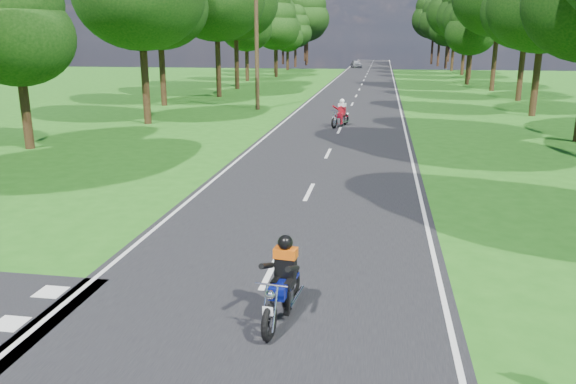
# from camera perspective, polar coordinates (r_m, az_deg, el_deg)

# --- Properties ---
(ground) EXTENTS (160.00, 160.00, 0.00)m
(ground) POSITION_cam_1_polar(r_m,az_deg,el_deg) (9.68, -4.04, -12.55)
(ground) COLOR #216116
(ground) RESTS_ON ground
(main_road) EXTENTS (7.00, 140.00, 0.02)m
(main_road) POSITION_cam_1_polar(r_m,az_deg,el_deg) (58.52, 7.51, 10.78)
(main_road) COLOR black
(main_road) RESTS_ON ground
(road_markings) EXTENTS (7.40, 140.00, 0.01)m
(road_markings) POSITION_cam_1_polar(r_m,az_deg,el_deg) (56.66, 7.29, 10.65)
(road_markings) COLOR silver
(road_markings) RESTS_ON main_road
(treeline) EXTENTS (40.00, 115.35, 14.78)m
(treeline) POSITION_cam_1_polar(r_m,az_deg,el_deg) (68.48, 9.35, 18.26)
(treeline) COLOR black
(treeline) RESTS_ON ground
(telegraph_pole) EXTENTS (1.20, 0.26, 8.00)m
(telegraph_pole) POSITION_cam_1_polar(r_m,az_deg,el_deg) (37.19, -3.20, 14.61)
(telegraph_pole) COLOR #382616
(telegraph_pole) RESTS_ON ground
(rider_near_blue) EXTENTS (0.75, 1.75, 1.41)m
(rider_near_blue) POSITION_cam_1_polar(r_m,az_deg,el_deg) (9.26, -0.60, -8.87)
(rider_near_blue) COLOR navy
(rider_near_blue) RESTS_ON main_road
(rider_far_red) EXTENTS (1.15, 1.83, 1.45)m
(rider_far_red) POSITION_cam_1_polar(r_m,az_deg,el_deg) (29.93, 5.33, 8.01)
(rider_far_red) COLOR #AA0D24
(rider_far_red) RESTS_ON main_road
(distant_car) EXTENTS (2.18, 3.80, 1.22)m
(distant_car) POSITION_cam_1_polar(r_m,az_deg,el_deg) (92.34, 6.94, 12.80)
(distant_car) COLOR #ACAFB4
(distant_car) RESTS_ON main_road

